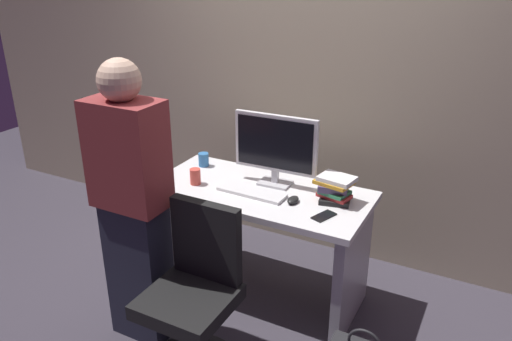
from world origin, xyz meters
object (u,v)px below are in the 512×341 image
object	(u,v)px
office_chair	(195,301)
monitor	(275,146)
desk	(260,224)
keyboard	(252,192)
mouse	(293,200)
book_stack	(335,188)
cell_phone	(324,216)
cup_by_monitor	(204,160)
person_at_desk	(133,206)
cup_near_keyboard	(195,176)

from	to	relation	value
office_chair	monitor	world-z (taller)	monitor
desk	monitor	size ratio (longest dim) A/B	2.52
desk	keyboard	xyz separation A→B (m)	(-0.02, -0.07, 0.25)
mouse	book_stack	size ratio (longest dim) A/B	0.41
mouse	cell_phone	world-z (taller)	mouse
keyboard	cup_by_monitor	xyz separation A→B (m)	(-0.50, 0.24, 0.04)
cup_by_monitor	cell_phone	distance (m)	1.04
person_at_desk	book_stack	distance (m)	1.15
person_at_desk	mouse	size ratio (longest dim) A/B	16.39
monitor	cup_near_keyboard	distance (m)	0.54
person_at_desk	cell_phone	world-z (taller)	person_at_desk
office_chair	mouse	size ratio (longest dim) A/B	9.40
monitor	cup_near_keyboard	xyz separation A→B (m)	(-0.45, -0.23, -0.21)
desk	mouse	bearing A→B (deg)	-13.92
monitor	cell_phone	xyz separation A→B (m)	(0.43, -0.26, -0.25)
desk	cell_phone	xyz separation A→B (m)	(0.47, -0.14, 0.24)
mouse	keyboard	bearing A→B (deg)	-178.42
desk	office_chair	xyz separation A→B (m)	(0.00, -0.74, -0.09)
keyboard	book_stack	size ratio (longest dim) A/B	1.78
person_at_desk	cup_by_monitor	bearing A→B (deg)	95.97
keyboard	book_stack	world-z (taller)	book_stack
monitor	mouse	distance (m)	0.36
cup_near_keyboard	office_chair	bearing A→B (deg)	-57.44
desk	book_stack	size ratio (longest dim) A/B	5.65
keyboard	mouse	size ratio (longest dim) A/B	4.30
cell_phone	keyboard	bearing A→B (deg)	-167.86
monitor	book_stack	bearing A→B (deg)	-7.32
mouse	cup_near_keyboard	world-z (taller)	cup_near_keyboard
office_chair	monitor	xyz separation A→B (m)	(0.04, 0.86, 0.58)
mouse	cup_by_monitor	size ratio (longest dim) A/B	1.09
cup_by_monitor	book_stack	xyz separation A→B (m)	(0.98, -0.10, 0.04)
person_at_desk	monitor	size ratio (longest dim) A/B	3.03
office_chair	cup_by_monitor	world-z (taller)	office_chair
keyboard	mouse	bearing A→B (deg)	3.48
mouse	cup_near_keyboard	distance (m)	0.66
monitor	cup_near_keyboard	world-z (taller)	monitor
keyboard	cell_phone	xyz separation A→B (m)	(0.49, -0.07, -0.01)
desk	cup_near_keyboard	size ratio (longest dim) A/B	13.45
mouse	cup_near_keyboard	bearing A→B (deg)	-176.12
mouse	book_stack	bearing A→B (deg)	32.25
office_chair	book_stack	distance (m)	1.02
cell_phone	book_stack	bearing A→B (deg)	115.05
office_chair	cup_by_monitor	size ratio (longest dim) A/B	10.21
mouse	book_stack	xyz separation A→B (m)	(0.21, 0.13, 0.07)
office_chair	cup_near_keyboard	xyz separation A→B (m)	(-0.41, 0.64, 0.38)
desk	office_chair	size ratio (longest dim) A/B	1.45
keyboard	mouse	distance (m)	0.27
keyboard	book_stack	distance (m)	0.50
office_chair	monitor	size ratio (longest dim) A/B	1.74
desk	mouse	world-z (taller)	mouse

